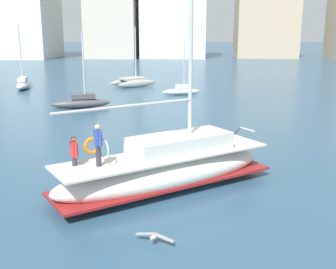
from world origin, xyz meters
TOP-DOWN VIEW (x-y plane):
  - ground_plane at (0.00, 0.00)m, footprint 400.00×400.00m
  - main_sailboat at (1.30, -1.24)m, footprint 9.20×7.55m
  - moored_sloop_near at (-6.87, 16.63)m, footprint 4.88×2.55m
  - moored_sloop_far at (-16.19, 27.95)m, footprint 2.29×5.43m
  - moored_catamaran at (-4.44, 30.61)m, footprint 5.26×4.91m
  - moored_cutter_left at (1.22, 24.46)m, footprint 3.93×1.91m
  - seagull at (1.20, -5.95)m, footprint 1.23×0.58m
  - waterfront_buildings at (-2.71, 80.58)m, footprint 84.14×19.74m

SIDE VIEW (x-z plane):
  - ground_plane at x=0.00m, z-range 0.00..0.00m
  - seagull at x=1.20m, z-range 0.16..0.34m
  - moored_cutter_left at x=1.22m, z-range -2.27..3.15m
  - moored_sloop_near at x=-6.87m, z-range -2.58..3.59m
  - moored_sloop_far at x=-16.19m, z-range -2.84..3.94m
  - moored_catamaran at x=-4.44m, z-range -2.73..3.86m
  - main_sailboat at x=1.30m, z-range -5.74..7.57m
  - waterfront_buildings at x=-2.71m, z-range -2.46..23.88m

